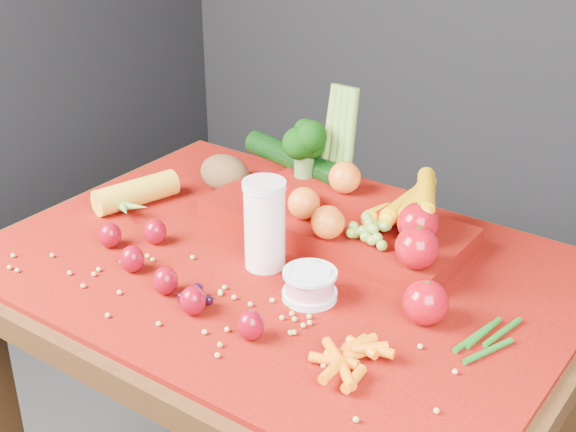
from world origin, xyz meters
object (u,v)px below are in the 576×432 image
Objects in this scene: table at (282,311)px; milk_glass at (265,221)px; yogurt_bowl at (310,284)px; produce_mound at (346,209)px.

milk_glass is at bearing -128.11° from table.
yogurt_bowl is 0.24m from produce_mound.
milk_glass is (-0.02, -0.02, 0.20)m from table.
milk_glass is 0.19m from produce_mound.
produce_mound is (0.04, 0.16, 0.16)m from table.
yogurt_bowl is at bearing -72.61° from produce_mound.
yogurt_bowl is at bearing -32.18° from table.
table is 0.20m from milk_glass.
produce_mound is at bearing 76.58° from table.
yogurt_bowl reaches higher than table.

